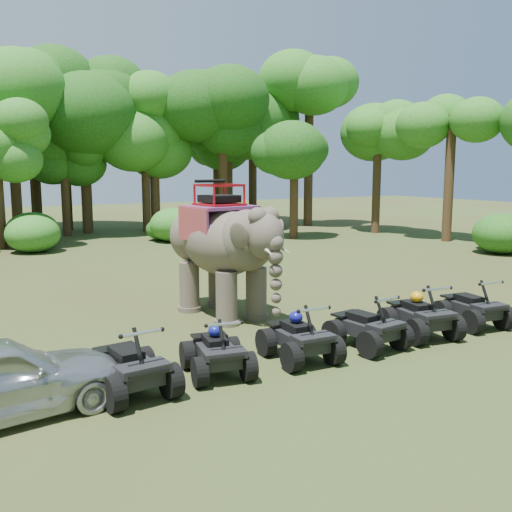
{
  "coord_description": "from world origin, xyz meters",
  "views": [
    {
      "loc": [
        -6.83,
        -10.99,
        4.04
      ],
      "look_at": [
        0.0,
        1.2,
        1.9
      ],
      "focal_mm": 40.0,
      "sensor_mm": 36.0,
      "label": 1
    }
  ],
  "objects": [
    {
      "name": "tree_39",
      "position": [
        14.15,
        26.96,
        5.23
      ],
      "size": [
        7.32,
        7.32,
        10.46
      ],
      "primitive_type": null,
      "color": "#195114",
      "rests_on": "ground"
    },
    {
      "name": "tree_32",
      "position": [
        16.52,
        23.01,
        5.45
      ],
      "size": [
        7.63,
        7.63,
        10.9
      ],
      "primitive_type": null,
      "color": "#195114",
      "rests_on": "ground"
    },
    {
      "name": "tree_38",
      "position": [
        -1.19,
        28.44,
        4.33
      ],
      "size": [
        6.06,
        6.06,
        8.65
      ],
      "primitive_type": null,
      "color": "#195114",
      "rests_on": "ground"
    },
    {
      "name": "ground",
      "position": [
        0.0,
        0.0,
        0.0
      ],
      "size": [
        110.0,
        110.0,
        0.0
      ],
      "primitive_type": "plane",
      "color": "#47381E",
      "rests_on": "ground"
    },
    {
      "name": "tree_40",
      "position": [
        1.45,
        25.69,
        5.08
      ],
      "size": [
        7.11,
        7.11,
        10.15
      ],
      "primitive_type": null,
      "color": "#195114",
      "rests_on": "ground"
    },
    {
      "name": "atv_4",
      "position": [
        3.21,
        -1.22,
        0.67
      ],
      "size": [
        1.55,
        1.97,
        1.34
      ],
      "primitive_type": null,
      "rotation": [
        0.0,
        0.0,
        -0.14
      ],
      "color": "black",
      "rests_on": "ground"
    },
    {
      "name": "tree_4",
      "position": [
        17.53,
        16.89,
        3.64
      ],
      "size": [
        5.1,
        5.1,
        7.28
      ],
      "primitive_type": null,
      "color": "#195114",
      "rests_on": "ground"
    },
    {
      "name": "atv_3",
      "position": [
        1.52,
        -1.27,
        0.63
      ],
      "size": [
        1.45,
        1.85,
        1.27
      ],
      "primitive_type": null,
      "rotation": [
        0.0,
        0.0,
        0.12
      ],
      "color": "black",
      "rests_on": "ground"
    },
    {
      "name": "atv_1",
      "position": [
        -2.21,
        -1.17,
        0.6
      ],
      "size": [
        1.45,
        1.81,
        1.21
      ],
      "primitive_type": null,
      "rotation": [
        0.0,
        0.0,
        -0.17
      ],
      "color": "black",
      "rests_on": "ground"
    },
    {
      "name": "tree_35",
      "position": [
        -0.94,
        29.47,
        5.16
      ],
      "size": [
        7.23,
        7.23,
        10.33
      ],
      "primitive_type": null,
      "color": "#195114",
      "rests_on": "ground"
    },
    {
      "name": "tree_44",
      "position": [
        2.0,
        27.83,
        5.17
      ],
      "size": [
        7.24,
        7.24,
        10.35
      ],
      "primitive_type": null,
      "color": "#195114",
      "rests_on": "ground"
    },
    {
      "name": "tree_1",
      "position": [
        4.92,
        24.36,
        3.87
      ],
      "size": [
        5.42,
        5.42,
        7.75
      ],
      "primitive_type": null,
      "color": "#195114",
      "rests_on": "ground"
    },
    {
      "name": "tree_3",
      "position": [
        11.34,
        16.92,
        3.33
      ],
      "size": [
        4.66,
        4.66,
        6.66
      ],
      "primitive_type": null,
      "color": "#195114",
      "rests_on": "ground"
    },
    {
      "name": "tree_30",
      "position": [
        -2.79,
        24.43,
        4.87
      ],
      "size": [
        6.82,
        6.82,
        9.74
      ],
      "primitive_type": null,
      "color": "#195114",
      "rests_on": "ground"
    },
    {
      "name": "tree_5",
      "position": [
        18.18,
        11.64,
        3.87
      ],
      "size": [
        5.42,
        5.42,
        7.74
      ],
      "primitive_type": null,
      "color": "#195114",
      "rests_on": "ground"
    },
    {
      "name": "tree_37",
      "position": [
        11.28,
        25.33,
        5.43
      ],
      "size": [
        7.6,
        7.6,
        10.85
      ],
      "primitive_type": null,
      "color": "#195114",
      "rests_on": "ground"
    },
    {
      "name": "tree_0",
      "position": [
        0.0,
        24.77,
        3.26
      ],
      "size": [
        4.57,
        4.57,
        6.53
      ],
      "primitive_type": null,
      "color": "#195114",
      "rests_on": "ground"
    },
    {
      "name": "tree_31",
      "position": [
        -2.27,
        29.19,
        5.11
      ],
      "size": [
        7.16,
        7.16,
        10.22
      ],
      "primitive_type": null,
      "color": "#195114",
      "rests_on": "ground"
    },
    {
      "name": "tree_33",
      "position": [
        0.8,
        28.23,
        3.98
      ],
      "size": [
        5.57,
        5.57,
        7.96
      ],
      "primitive_type": null,
      "color": "#195114",
      "rests_on": "ground"
    },
    {
      "name": "atv_0",
      "position": [
        -4.0,
        -1.3,
        0.66
      ],
      "size": [
        1.48,
        1.91,
        1.32
      ],
      "primitive_type": null,
      "rotation": [
        0.0,
        0.0,
        0.1
      ],
      "color": "black",
      "rests_on": "ground"
    },
    {
      "name": "tree_2",
      "position": [
        9.45,
        22.43,
        4.76
      ],
      "size": [
        6.66,
        6.66,
        9.52
      ],
      "primitive_type": null,
      "color": "#195114",
      "rests_on": "ground"
    },
    {
      "name": "elephant",
      "position": [
        -0.07,
        3.01,
        1.86
      ],
      "size": [
        2.58,
        4.67,
        3.73
      ],
      "primitive_type": null,
      "rotation": [
        0.0,
        0.0,
        0.15
      ],
      "color": "brown",
      "rests_on": "ground"
    },
    {
      "name": "atv_2",
      "position": [
        -0.31,
        -1.24,
        0.64
      ],
      "size": [
        1.33,
        1.78,
        1.27
      ],
      "primitive_type": null,
      "rotation": [
        0.0,
        0.0,
        -0.05
      ],
      "color": "black",
      "rests_on": "ground"
    },
    {
      "name": "tree_42",
      "position": [
        11.27,
        27.21,
        3.9
      ],
      "size": [
        5.46,
        5.46,
        7.8
      ],
      "primitive_type": null,
      "color": "#195114",
      "rests_on": "ground"
    },
    {
      "name": "atv_5",
      "position": [
        5.09,
        -1.21,
        0.64
      ],
      "size": [
        1.44,
        1.85,
        1.28
      ],
      "primitive_type": null,
      "rotation": [
        0.0,
        0.0,
        -0.11
      ],
      "color": "black",
      "rests_on": "ground"
    },
    {
      "name": "tree_36",
      "position": [
        5.59,
        24.55,
        4.94
      ],
      "size": [
        6.91,
        6.91,
        9.88
      ],
      "primitive_type": null,
      "color": "#195114",
      "rests_on": "ground"
    }
  ]
}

